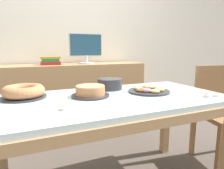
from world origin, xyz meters
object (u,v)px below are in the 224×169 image
chair (219,109)px  book_stack (51,61)px  cake_golden_bundt (24,92)px  tealight_near_front (63,108)px  plate_stack (110,84)px  computer_monitor (86,49)px  cake_chocolate_round (90,91)px  tealight_near_cakes (206,96)px  pastry_platter (149,90)px  tealight_left_edge (216,95)px

chair → book_stack: book_stack is taller
chair → cake_golden_bundt: bearing=174.5°
cake_golden_bundt → tealight_near_front: 0.44m
plate_stack → computer_monitor: bearing=85.5°
cake_chocolate_round → tealight_near_cakes: size_ratio=6.82×
cake_chocolate_round → pastry_platter: cake_chocolate_round is taller
tealight_left_edge → tealight_near_front: same height
plate_stack → pastry_platter: bearing=-44.6°
chair → book_stack: size_ratio=3.86×
book_stack → tealight_near_front: size_ratio=6.09×
computer_monitor → tealight_near_front: bearing=-111.4°
chair → book_stack: 1.90m
tealight_near_front → book_stack: bearing=85.6°
pastry_platter → tealight_left_edge: 0.48m
chair → tealight_near_front: chair is taller
tealight_near_cakes → tealight_left_edge: bearing=-14.5°
plate_stack → tealight_left_edge: 0.81m
tealight_near_front → plate_stack: bearing=43.3°
cake_chocolate_round → tealight_near_front: size_ratio=6.82×
tealight_left_edge → tealight_near_cakes: same height
cake_golden_bundt → plate_stack: 0.67m
cake_golden_bundt → tealight_near_cakes: (1.19, -0.48, -0.03)m
cake_chocolate_round → pastry_platter: 0.47m
computer_monitor → cake_golden_bundt: bearing=-126.7°
chair → tealight_near_cakes: (-0.56, -0.32, 0.25)m
book_stack → tealight_left_edge: book_stack is taller
tealight_near_front → tealight_near_cakes: 0.99m
plate_stack → tealight_near_cakes: size_ratio=5.25×
cake_golden_bundt → chair: bearing=-5.5°
computer_monitor → cake_chocolate_round: size_ratio=1.55×
cake_chocolate_round → tealight_near_cakes: cake_chocolate_round is taller
tealight_near_front → tealight_near_cakes: same height
cake_golden_bundt → plate_stack: bearing=4.4°
cake_golden_bundt → tealight_near_cakes: cake_golden_bundt is taller
book_stack → plate_stack: 1.02m
cake_golden_bundt → pastry_platter: bearing=-11.4°
book_stack → plate_stack: book_stack is taller
plate_stack → tealight_near_cakes: 0.75m
plate_stack → tealight_near_front: (-0.47, -0.44, -0.03)m
tealight_near_front → cake_golden_bundt: bearing=116.8°
chair → pastry_platter: 0.88m
tealight_left_edge → chair: bearing=34.6°
tealight_left_edge → tealight_near_cakes: bearing=165.5°
chair → cake_chocolate_round: chair is taller
cake_golden_bundt → tealight_left_edge: size_ratio=7.48×
tealight_near_cakes → pastry_platter: bearing=132.9°
cake_chocolate_round → plate_stack: plate_stack is taller
computer_monitor → pastry_platter: bearing=-82.1°
tealight_left_edge → pastry_platter: bearing=137.7°
computer_monitor → cake_golden_bundt: 1.28m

